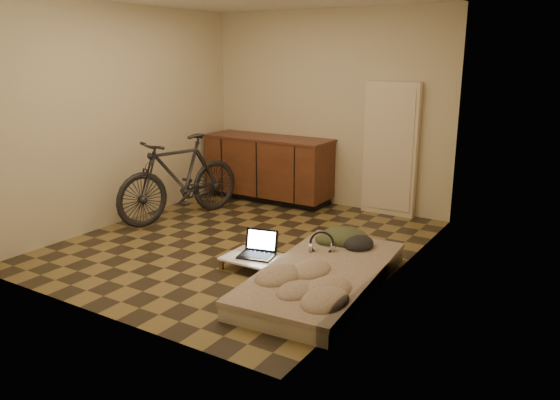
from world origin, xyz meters
The scene contains 10 objects.
room_shell centered at (0.00, 0.00, 1.30)m, with size 3.50×4.00×2.60m.
cabinets centered at (-0.75, 1.70, 0.47)m, with size 1.84×0.62×0.91m.
appliance_panel centered at (0.95, 1.94, 0.85)m, with size 0.70×0.10×1.70m, color beige.
bicycle centered at (-1.20, 0.35, 0.58)m, with size 0.53×1.80×1.16m, color black.
futon centered at (1.30, -0.56, 0.09)m, with size 1.11×2.07×0.17m.
clothing_pile centered at (1.20, 0.19, 0.28)m, with size 0.53×0.44×0.21m, color #384126, non-canonical shape.
headphones centered at (1.08, -0.17, 0.26)m, with size 0.26×0.24×0.18m, color black, non-canonical shape.
lap_desk centered at (0.59, -0.52, 0.10)m, with size 0.70×0.46×0.12m.
laptop centered at (0.53, -0.46, 0.17)m, with size 0.39×0.37×0.23m.
mouse centered at (0.85, -0.54, 0.13)m, with size 0.07×0.11×0.04m, color silver.
Camera 1 is at (3.39, -4.63, 2.05)m, focal length 35.00 mm.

